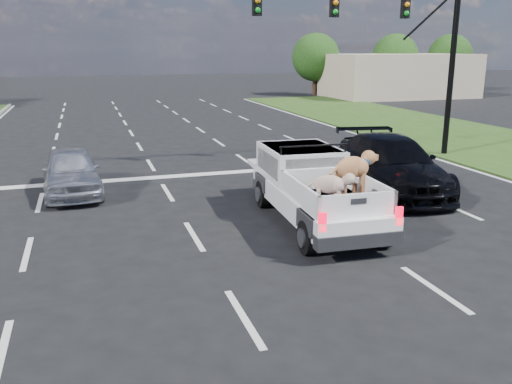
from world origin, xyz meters
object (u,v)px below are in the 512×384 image
pickup_truck (314,186)px  black_coupe (391,164)px  traffic_signal (399,30)px  silver_sedan (71,171)px

pickup_truck → black_coupe: (3.37, 2.13, -0.11)m
traffic_signal → pickup_truck: traffic_signal is taller
traffic_signal → black_coupe: size_ratio=1.67×
silver_sedan → traffic_signal: bearing=5.3°
traffic_signal → pickup_truck: 9.51m
silver_sedan → black_coupe: bearing=-18.6°
pickup_truck → silver_sedan: (-5.62, 4.61, -0.23)m
traffic_signal → black_coupe: traffic_signal is taller
pickup_truck → silver_sedan: bearing=143.7°
traffic_signal → silver_sedan: traffic_signal is taller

